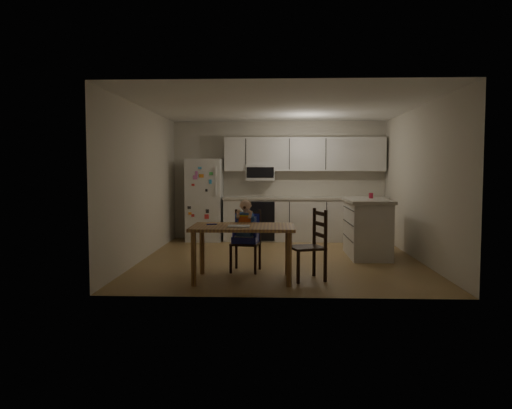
{
  "coord_description": "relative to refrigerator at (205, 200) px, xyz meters",
  "views": [
    {
      "loc": [
        -0.08,
        -8.18,
        1.48
      ],
      "look_at": [
        -0.36,
        -0.99,
        0.97
      ],
      "focal_mm": 35.0,
      "sensor_mm": 36.0,
      "label": 1
    }
  ],
  "objects": [
    {
      "name": "chair_booster",
      "position": [
        1.05,
        -3.13,
        -0.22
      ],
      "size": [
        0.45,
        0.45,
        1.05
      ],
      "rotation": [
        0.0,
        0.0,
        -0.15
      ],
      "color": "black",
      "rests_on": "ground"
    },
    {
      "name": "red_cup",
      "position": [
        3.15,
        -1.54,
        0.17
      ],
      "size": [
        0.07,
        0.07,
        0.09
      ],
      "primitive_type": "cylinder",
      "color": "#BC1F3A",
      "rests_on": "kitchen_island"
    },
    {
      "name": "room",
      "position": [
        1.55,
        -1.67,
        0.4
      ],
      "size": [
        4.52,
        5.01,
        2.51
      ],
      "color": "olive",
      "rests_on": "ground"
    },
    {
      "name": "toddler_spoon",
      "position": [
        0.6,
        -3.64,
        -0.11
      ],
      "size": [
        0.12,
        0.06,
        0.02
      ],
      "primitive_type": "cylinder",
      "rotation": [
        0.0,
        1.57,
        0.35
      ],
      "color": "#262FB3",
      "rests_on": "dining_table"
    },
    {
      "name": "kitchen_run",
      "position": [
        2.05,
        0.09,
        0.03
      ],
      "size": [
        3.37,
        0.62,
        2.15
      ],
      "color": "silver",
      "rests_on": "ground"
    },
    {
      "name": "refrigerator",
      "position": [
        0.0,
        0.0,
        0.0
      ],
      "size": [
        0.72,
        0.7,
        1.7
      ],
      "primitive_type": "cube",
      "color": "silver",
      "rests_on": "ground"
    },
    {
      "name": "kitchen_island",
      "position": [
        3.03,
        -1.84,
        -0.36
      ],
      "size": [
        0.69,
        1.32,
        0.98
      ],
      "color": "silver",
      "rests_on": "ground"
    },
    {
      "name": "dining_table",
      "position": [
        1.04,
        -3.74,
        -0.22
      ],
      "size": [
        1.37,
        0.88,
        0.73
      ],
      "color": "brown",
      "rests_on": "ground"
    },
    {
      "name": "napkin",
      "position": [
        0.99,
        -3.84,
        -0.11
      ],
      "size": [
        0.29,
        0.25,
        0.01
      ],
      "primitive_type": "cube",
      "color": "#ADACB1",
      "rests_on": "dining_table"
    },
    {
      "name": "chair_side",
      "position": [
        1.98,
        -3.66,
        -0.31
      ],
      "size": [
        0.53,
        0.53,
        0.95
      ],
      "rotation": [
        0.0,
        0.0,
        -1.25
      ],
      "color": "black",
      "rests_on": "ground"
    }
  ]
}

